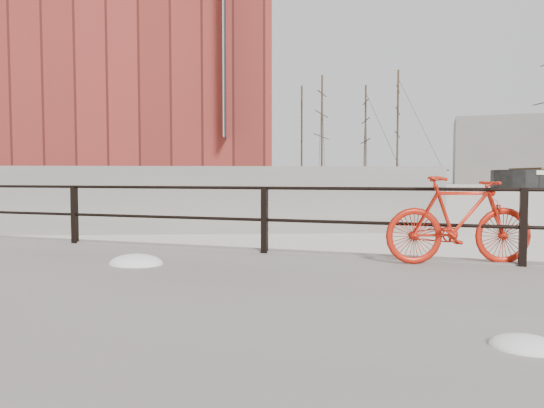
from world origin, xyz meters
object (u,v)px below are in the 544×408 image
Objects in this scene: schooner_left at (333,187)px; workboat_near at (87,195)px; schooner_mid at (358,187)px; bicycle at (459,220)px; workboat_far at (192,192)px.

schooner_left reaches higher than workboat_near.
bicycle is at bearing -81.02° from schooner_mid.
workboat_far is (-26.32, 42.17, -0.93)m from bicycle.
bicycle is 78.26m from schooner_mid.
bicycle is 42.07m from workboat_near.
workboat_far is (-9.63, -32.41, 0.00)m from schooner_left.
schooner_mid reaches higher than workboat_far.
workboat_near reaches higher than bicycle.
schooner_mid is at bearing 18.27° from schooner_left.
workboat_near is at bearing -110.32° from schooner_mid.
schooner_mid is at bearing 37.62° from workboat_far.
schooner_mid is 37.54m from workboat_far.
workboat_near is at bearing -122.26° from schooner_left.
workboat_far is at bearing -111.53° from schooner_mid.
schooner_mid is 2.17× the size of workboat_near.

